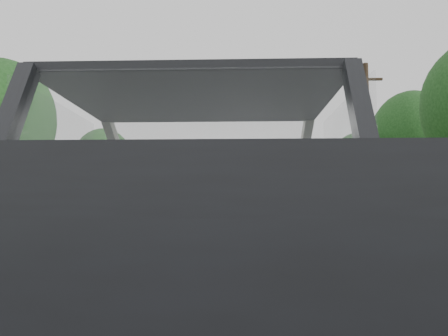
# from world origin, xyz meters

# --- Properties ---
(ground) EXTENTS (140.00, 140.00, 0.00)m
(ground) POSITION_xyz_m (0.00, 0.00, 0.00)
(ground) COLOR black
(ground) RESTS_ON ground
(subject_car) EXTENTS (1.80, 4.00, 1.45)m
(subject_car) POSITION_xyz_m (0.00, 0.00, 0.72)
(subject_car) COLOR black
(subject_car) RESTS_ON ground
(dashboard) EXTENTS (1.58, 0.45, 0.30)m
(dashboard) POSITION_xyz_m (0.00, 0.62, 0.85)
(dashboard) COLOR black
(dashboard) RESTS_ON subject_car
(driver_seat) EXTENTS (0.50, 0.72, 0.42)m
(driver_seat) POSITION_xyz_m (-0.40, -0.29, 0.88)
(driver_seat) COLOR black
(driver_seat) RESTS_ON subject_car
(passenger_seat) EXTENTS (0.50, 0.72, 0.42)m
(passenger_seat) POSITION_xyz_m (0.40, -0.29, 0.88)
(passenger_seat) COLOR black
(passenger_seat) RESTS_ON subject_car
(steering_wheel) EXTENTS (0.36, 0.36, 0.04)m
(steering_wheel) POSITION_xyz_m (-0.40, 0.33, 0.92)
(steering_wheel) COLOR black
(steering_wheel) RESTS_ON dashboard
(cat) EXTENTS (0.60, 0.24, 0.26)m
(cat) POSITION_xyz_m (0.32, 0.62, 1.09)
(cat) COLOR gray
(cat) RESTS_ON dashboard
(guardrail) EXTENTS (0.05, 90.00, 0.32)m
(guardrail) POSITION_xyz_m (4.30, 10.00, 0.58)
(guardrail) COLOR gray
(guardrail) RESTS_ON ground
(other_car) EXTENTS (2.51, 5.08, 1.61)m
(other_car) POSITION_xyz_m (-1.31, 18.56, 0.80)
(other_car) COLOR #949DAA
(other_car) RESTS_ON ground
(highway_sign) EXTENTS (0.35, 0.93, 2.36)m
(highway_sign) POSITION_xyz_m (7.29, 19.22, 1.18)
(highway_sign) COLOR #144820
(highway_sign) RESTS_ON ground
(utility_pole) EXTENTS (0.24, 0.24, 7.06)m
(utility_pole) POSITION_xyz_m (5.72, 15.50, 3.53)
(utility_pole) COLOR #312619
(utility_pole) RESTS_ON ground
(tree_2) EXTENTS (5.24, 5.24, 6.07)m
(tree_2) POSITION_xyz_m (8.71, 28.10, 3.03)
(tree_2) COLOR #143713
(tree_2) RESTS_ON ground
(tree_3) EXTENTS (7.73, 7.73, 9.32)m
(tree_3) POSITION_xyz_m (13.11, 29.37, 4.66)
(tree_3) COLOR #143713
(tree_3) RESTS_ON ground
(tree_6) EXTENTS (5.03, 5.03, 5.98)m
(tree_6) POSITION_xyz_m (-8.83, 25.42, 2.99)
(tree_6) COLOR #143713
(tree_6) RESTS_ON ground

